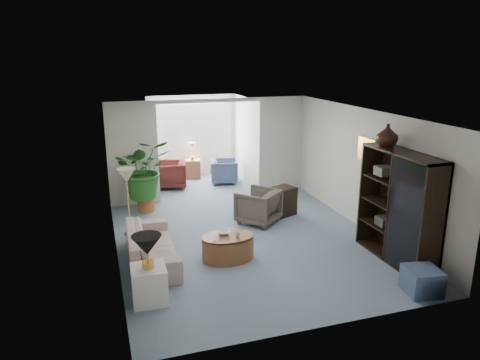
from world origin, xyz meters
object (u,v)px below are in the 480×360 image
object	(u,v)px
coffee_table	(228,247)
sunroom_chair_blue	(224,171)
sofa	(151,245)
coffee_cup	(238,235)
framed_picture	(368,150)
cabinet_urn	(387,135)
end_table	(149,284)
floor_lamp	(126,175)
wingback_chair	(258,206)
table_lamp	(147,245)
sunroom_chair_maroon	(171,175)
sunroom_table	(193,169)
entertainment_cabinet	(399,207)
ottoman	(422,281)
plant_pot	(146,204)
coffee_bowl	(224,233)
side_table_dark	(282,201)

from	to	relation	value
coffee_table	sunroom_chair_blue	size ratio (longest dim) A/B	1.28
sofa	coffee_cup	world-z (taller)	sofa
framed_picture	cabinet_urn	xyz separation A→B (m)	(-0.23, -0.91, 0.47)
end_table	floor_lamp	bearing A→B (deg)	91.40
wingback_chair	coffee_table	bearing A→B (deg)	12.46
wingback_chair	table_lamp	bearing A→B (deg)	2.76
sunroom_chair_maroon	sunroom_table	size ratio (longest dim) A/B	1.44
end_table	sunroom_table	xyz separation A→B (m)	(2.05, 6.53, -0.00)
end_table	sunroom_chair_blue	xyz separation A→B (m)	(2.80, 5.78, 0.06)
wingback_chair	entertainment_cabinet	world-z (taller)	entertainment_cabinet
sunroom_chair_blue	wingback_chair	bearing A→B (deg)	-171.24
ottoman	sunroom_table	distance (m)	7.81
plant_pot	sunroom_chair_maroon	distance (m)	1.96
framed_picture	coffee_bowl	distance (m)	3.38
floor_lamp	sunroom_chair_blue	xyz separation A→B (m)	(2.86, 3.06, -0.91)
table_lamp	ottoman	bearing A→B (deg)	-14.39
coffee_bowl	sunroom_chair_maroon	world-z (taller)	sunroom_chair_maroon
framed_picture	end_table	world-z (taller)	framed_picture
ottoman	framed_picture	bearing A→B (deg)	77.54
cabinet_urn	ottoman	distance (m)	2.58
sofa	end_table	size ratio (longest dim) A/B	3.70
sunroom_table	end_table	bearing A→B (deg)	-107.42
framed_picture	plant_pot	distance (m)	5.12
floor_lamp	sofa	bearing A→B (deg)	-78.97
entertainment_cabinet	coffee_cup	bearing A→B (deg)	163.44
cabinet_urn	sunroom_chair_blue	xyz separation A→B (m)	(-1.56, 5.17, -1.83)
coffee_cup	side_table_dark	size ratio (longest dim) A/B	0.15
sofa	end_table	xyz separation A→B (m)	(-0.20, -1.35, -0.02)
floor_lamp	ottoman	xyz separation A→B (m)	(4.09, -3.75, -1.05)
plant_pot	sunroom_chair_blue	size ratio (longest dim) A/B	0.54
coffee_table	coffee_cup	distance (m)	0.32
sofa	wingback_chair	distance (m)	2.73
end_table	sunroom_chair_blue	distance (m)	6.42
coffee_table	wingback_chair	xyz separation A→B (m)	(1.14, 1.55, 0.15)
sofa	coffee_table	size ratio (longest dim) A/B	2.16
coffee_table	sunroom_chair_maroon	bearing A→B (deg)	92.54
sofa	sunroom_chair_blue	xyz separation A→B (m)	(2.60, 4.43, 0.04)
table_lamp	cabinet_urn	size ratio (longest dim) A/B	1.09
coffee_cup	ottoman	bearing A→B (deg)	-39.41
floor_lamp	entertainment_cabinet	world-z (taller)	entertainment_cabinet
coffee_bowl	sunroom_chair_blue	distance (m)	4.86
floor_lamp	wingback_chair	world-z (taller)	floor_lamp
entertainment_cabinet	sunroom_table	xyz separation A→B (m)	(-2.31, 6.42, -0.71)
sunroom_table	side_table_dark	bearing A→B (deg)	-70.56
framed_picture	sunroom_chair_blue	xyz separation A→B (m)	(-1.79, 4.26, -1.36)
end_table	sunroom_chair_maroon	size ratio (longest dim) A/B	0.70
cabinet_urn	plant_pot	bearing A→B (deg)	138.97
sunroom_chair_blue	sofa	bearing A→B (deg)	161.07
sofa	sunroom_chair_maroon	bearing A→B (deg)	-12.36
coffee_table	wingback_chair	bearing A→B (deg)	53.71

